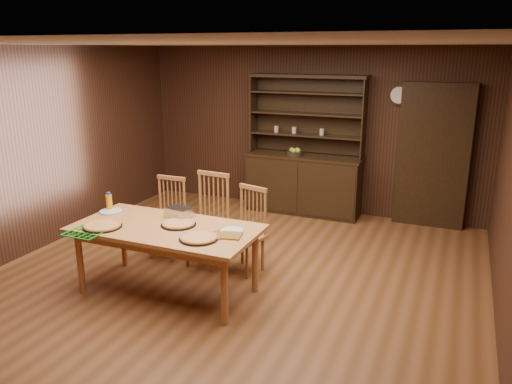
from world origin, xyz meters
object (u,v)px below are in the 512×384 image
at_px(dining_table, 166,234).
at_px(chair_left, 169,214).
at_px(china_hutch, 304,176).
at_px(chair_center, 210,216).
at_px(juice_bottle, 109,202).
at_px(chair_right, 248,227).

bearing_deg(dining_table, chair_left, 121.25).
relative_size(china_hutch, chair_center, 1.94).
bearing_deg(chair_left, dining_table, -59.50).
xyz_separation_m(chair_left, juice_bottle, (-0.37, -0.66, 0.31)).
height_order(china_hutch, juice_bottle, china_hutch).
bearing_deg(china_hutch, chair_right, -88.58).
bearing_deg(china_hutch, chair_center, -101.14).
xyz_separation_m(dining_table, chair_center, (0.05, 0.88, -0.07)).
relative_size(china_hutch, juice_bottle, 10.26).
distance_m(chair_center, chair_right, 0.52).
height_order(chair_left, juice_bottle, chair_left).
relative_size(china_hutch, chair_left, 2.15).
height_order(dining_table, juice_bottle, juice_bottle).
relative_size(chair_center, chair_right, 1.11).
relative_size(dining_table, juice_bottle, 9.24).
relative_size(chair_center, juice_bottle, 5.30).
bearing_deg(dining_table, juice_bottle, 165.61).
height_order(chair_left, chair_right, same).
bearing_deg(chair_center, chair_right, 3.64).
height_order(china_hutch, chair_right, china_hutch).
height_order(chair_center, chair_right, chair_center).
bearing_deg(chair_center, chair_left, -176.35).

